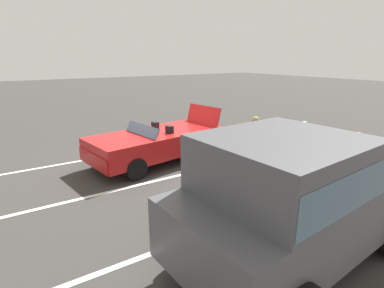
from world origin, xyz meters
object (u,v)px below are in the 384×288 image
at_px(suitcase_large_black, 222,166).
at_px(traveler_person, 254,143).
at_px(convertible_car, 152,144).
at_px(parked_pickup_truck_near, 299,195).
at_px(suitcase_medium_bright, 211,158).

height_order(suitcase_large_black, traveler_person, traveler_person).
distance_m(convertible_car, suitcase_large_black, 2.39).
height_order(traveler_person, parked_pickup_truck_near, parked_pickup_truck_near).
xyz_separation_m(convertible_car, suitcase_large_black, (-1.02, 2.16, -0.22)).
bearing_deg(suitcase_large_black, suitcase_medium_bright, -111.69).
xyz_separation_m(convertible_car, parked_pickup_truck_near, (0.06, 5.35, 0.51)).
bearing_deg(convertible_car, traveler_person, 117.86).
relative_size(convertible_car, suitcase_medium_bright, 5.03).
bearing_deg(convertible_car, parked_pickup_truck_near, 80.55).
relative_size(convertible_car, suitcase_large_black, 5.88).
relative_size(traveler_person, parked_pickup_truck_near, 0.32).
height_order(convertible_car, parked_pickup_truck_near, parked_pickup_truck_near).
distance_m(suitcase_medium_bright, parked_pickup_truck_near, 4.24).
bearing_deg(suitcase_large_black, parked_pickup_truck_near, 63.46).
bearing_deg(convertible_car, suitcase_medium_bright, 122.15).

